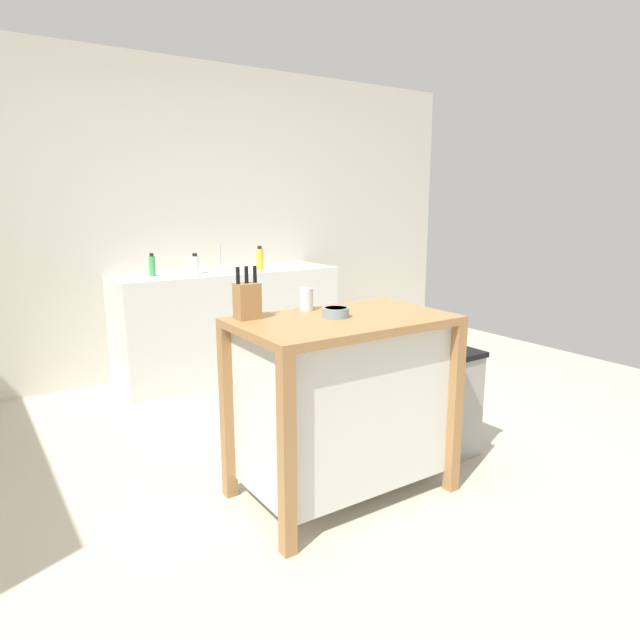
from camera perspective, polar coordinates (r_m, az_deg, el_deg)
name	(u,v)px	position (r m, az deg, el deg)	size (l,w,h in m)	color
ground_plane	(331,480)	(3.11, 1.16, -16.07)	(6.90, 6.90, 0.00)	#BCB29E
wall_back	(169,221)	(4.92, -15.21, 9.70)	(5.90, 0.10, 2.60)	beige
kitchen_island	(342,397)	(2.79, 2.29, -7.89)	(1.04, 0.64, 0.92)	#9E7042
knife_block	(247,300)	(2.65, -7.46, 2.05)	(0.11, 0.09, 0.25)	#9E7042
bowl_ceramic_small	(336,312)	(2.67, 1.64, 0.82)	(0.13, 0.13, 0.05)	gray
drinking_cup	(306,299)	(2.83, -1.41, 2.14)	(0.07, 0.07, 0.12)	silver
trash_bin	(446,403)	(3.35, 12.76, -8.32)	(0.36, 0.28, 0.63)	gray
sink_counter	(229,323)	(4.83, -9.33, -0.26)	(1.86, 0.60, 0.90)	silver
sink_faucet	(219,256)	(4.87, -10.24, 6.44)	(0.02, 0.02, 0.22)	#B7BCC1
bottle_spray_cleaner	(152,266)	(4.52, -16.78, 5.34)	(0.05, 0.05, 0.18)	green
bottle_dish_soap	(195,265)	(4.56, -12.65, 5.54)	(0.06, 0.06, 0.17)	white
bottle_hand_soap	(260,258)	(4.81, -6.17, 6.27)	(0.06, 0.06, 0.20)	yellow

